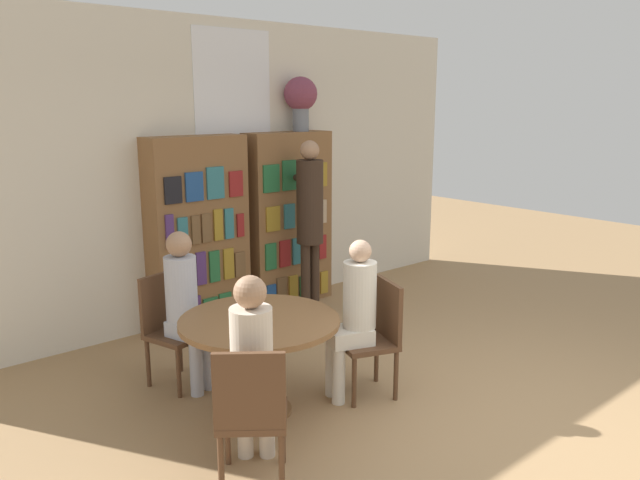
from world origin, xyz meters
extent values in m
plane|color=#9E7A51|center=(0.00, 0.00, 0.00)|extent=(16.00, 16.00, 0.00)
cube|color=beige|center=(0.00, 3.48, 1.50)|extent=(6.40, 0.06, 3.00)
cube|color=white|center=(0.00, 3.44, 2.35)|extent=(0.90, 0.01, 1.10)
cube|color=brown|center=(-0.56, 3.29, 0.94)|extent=(0.99, 0.32, 1.88)
cube|color=#4C2D6B|center=(-0.91, 3.12, 0.17)|extent=(0.16, 0.02, 0.23)
cube|color=#4C2D6B|center=(-0.74, 3.12, 0.21)|extent=(0.15, 0.02, 0.31)
cube|color=#236638|center=(-0.55, 3.12, 0.19)|extent=(0.16, 0.02, 0.25)
cube|color=#236638|center=(-0.38, 3.12, 0.19)|extent=(0.14, 0.02, 0.27)
cube|color=#236638|center=(-0.20, 3.12, 0.19)|extent=(0.12, 0.02, 0.26)
cube|color=black|center=(-0.93, 3.12, 0.63)|extent=(0.09, 0.02, 0.32)
cube|color=brown|center=(-0.77, 3.12, 0.61)|extent=(0.12, 0.02, 0.29)
cube|color=#4C2D6B|center=(-0.64, 3.12, 0.63)|extent=(0.10, 0.02, 0.32)
cube|color=#236638|center=(-0.49, 3.12, 0.62)|extent=(0.11, 0.02, 0.31)
cube|color=olive|center=(-0.33, 3.12, 0.62)|extent=(0.11, 0.02, 0.31)
cube|color=brown|center=(-0.19, 3.12, 0.59)|extent=(0.12, 0.02, 0.25)
cube|color=#4C2D6B|center=(-0.94, 3.12, 1.03)|extent=(0.08, 0.02, 0.31)
cube|color=#2D707A|center=(-0.81, 3.12, 1.01)|extent=(0.10, 0.02, 0.27)
cube|color=brown|center=(-0.68, 3.12, 1.01)|extent=(0.09, 0.02, 0.27)
cube|color=brown|center=(-0.56, 3.12, 1.02)|extent=(0.10, 0.02, 0.28)
cube|color=olive|center=(-0.43, 3.12, 1.03)|extent=(0.09, 0.02, 0.31)
cube|color=#2D707A|center=(-0.31, 3.12, 1.03)|extent=(0.10, 0.02, 0.30)
cube|color=maroon|center=(-0.18, 3.12, 0.99)|extent=(0.08, 0.02, 0.23)
cube|color=black|center=(-0.89, 3.12, 1.41)|extent=(0.17, 0.02, 0.25)
cube|color=navy|center=(-0.67, 3.12, 1.42)|extent=(0.18, 0.02, 0.27)
cube|color=#2D707A|center=(-0.44, 3.12, 1.44)|extent=(0.18, 0.02, 0.31)
cube|color=maroon|center=(-0.21, 3.12, 1.41)|extent=(0.15, 0.02, 0.25)
cube|color=brown|center=(0.56, 3.29, 0.94)|extent=(0.99, 0.32, 1.88)
cube|color=navy|center=(0.19, 3.12, 0.18)|extent=(0.12, 0.02, 0.24)
cube|color=brown|center=(0.33, 3.12, 0.21)|extent=(0.12, 0.02, 0.30)
cube|color=olive|center=(0.49, 3.12, 0.20)|extent=(0.11, 0.02, 0.29)
cube|color=#236638|center=(0.64, 3.12, 0.19)|extent=(0.11, 0.02, 0.26)
cube|color=maroon|center=(0.77, 3.12, 0.19)|extent=(0.12, 0.02, 0.26)
cube|color=olive|center=(0.93, 3.12, 0.19)|extent=(0.10, 0.02, 0.25)
cube|color=#236638|center=(0.19, 3.12, 0.61)|extent=(0.14, 0.02, 0.28)
cube|color=maroon|center=(0.38, 3.12, 0.61)|extent=(0.14, 0.02, 0.29)
cube|color=#2D707A|center=(0.55, 3.12, 0.61)|extent=(0.13, 0.02, 0.29)
cube|color=#236638|center=(0.74, 3.12, 0.62)|extent=(0.11, 0.02, 0.31)
cube|color=maroon|center=(0.91, 3.12, 0.60)|extent=(0.10, 0.02, 0.27)
cube|color=olive|center=(0.23, 3.12, 1.01)|extent=(0.17, 0.02, 0.26)
cube|color=#2D707A|center=(0.44, 3.12, 1.01)|extent=(0.14, 0.02, 0.26)
cube|color=#236638|center=(0.66, 3.12, 1.03)|extent=(0.13, 0.02, 0.31)
cube|color=tan|center=(0.89, 3.12, 1.01)|extent=(0.15, 0.02, 0.26)
cube|color=#236638|center=(0.22, 3.12, 1.43)|extent=(0.20, 0.02, 0.28)
cube|color=#236638|center=(0.45, 3.12, 1.44)|extent=(0.18, 0.02, 0.31)
cube|color=tan|center=(0.66, 3.12, 1.41)|extent=(0.18, 0.02, 0.25)
cube|color=olive|center=(0.88, 3.12, 1.42)|extent=(0.17, 0.02, 0.26)
cylinder|color=slate|center=(0.75, 3.29, 2.00)|extent=(0.18, 0.18, 0.25)
sphere|color=brown|center=(0.75, 3.29, 2.27)|extent=(0.36, 0.36, 0.36)
cylinder|color=brown|center=(-1.16, 1.41, 0.01)|extent=(0.44, 0.44, 0.03)
cylinder|color=brown|center=(-1.16, 1.41, 0.35)|extent=(0.12, 0.12, 0.64)
cylinder|color=brown|center=(-1.16, 1.41, 0.69)|extent=(1.13, 1.13, 0.04)
cube|color=brown|center=(-1.68, 0.76, 0.41)|extent=(0.56, 0.56, 0.04)
cube|color=brown|center=(-1.79, 0.62, 0.66)|extent=(0.34, 0.28, 0.45)
cylinder|color=brown|center=(-1.71, 1.00, 0.20)|extent=(0.04, 0.04, 0.39)
cylinder|color=brown|center=(-1.44, 0.79, 0.20)|extent=(0.04, 0.04, 0.39)
cylinder|color=brown|center=(-1.92, 0.74, 0.20)|extent=(0.04, 0.04, 0.39)
cylinder|color=brown|center=(-1.65, 0.52, 0.20)|extent=(0.04, 0.04, 0.39)
cube|color=brown|center=(-1.38, 2.21, 0.41)|extent=(0.49, 0.49, 0.04)
cube|color=brown|center=(-1.43, 2.38, 0.66)|extent=(0.40, 0.14, 0.45)
cylinder|color=brown|center=(-1.17, 2.09, 0.20)|extent=(0.04, 0.04, 0.39)
cylinder|color=brown|center=(-1.50, 2.00, 0.20)|extent=(0.04, 0.04, 0.39)
cylinder|color=brown|center=(-1.26, 2.41, 0.20)|extent=(0.04, 0.04, 0.39)
cylinder|color=brown|center=(-1.59, 2.32, 0.20)|extent=(0.04, 0.04, 0.39)
cube|color=brown|center=(-0.39, 1.12, 0.41)|extent=(0.52, 0.52, 0.04)
cube|color=brown|center=(-0.22, 1.06, 0.66)|extent=(0.17, 0.39, 0.45)
cylinder|color=brown|center=(-0.61, 1.02, 0.20)|extent=(0.04, 0.04, 0.39)
cylinder|color=brown|center=(-0.49, 1.34, 0.20)|extent=(0.04, 0.04, 0.39)
cylinder|color=brown|center=(-0.29, 0.90, 0.20)|extent=(0.04, 0.04, 0.39)
cylinder|color=brown|center=(-0.17, 1.22, 0.20)|extent=(0.04, 0.04, 0.39)
cube|color=#B2B7C6|center=(-1.35, 2.07, 0.49)|extent=(0.32, 0.37, 0.12)
cylinder|color=#B2B7C6|center=(-1.37, 2.15, 0.80)|extent=(0.24, 0.24, 0.50)
sphere|color=#A37A5B|center=(-1.37, 2.15, 1.15)|extent=(0.19, 0.19, 0.19)
cylinder|color=#B2B7C6|center=(-1.25, 1.98, 0.22)|extent=(0.10, 0.10, 0.43)
cylinder|color=#B2B7C6|center=(-1.38, 1.94, 0.22)|extent=(0.10, 0.10, 0.43)
cube|color=silver|center=(-0.52, 1.17, 0.49)|extent=(0.39, 0.34, 0.12)
cylinder|color=silver|center=(-0.45, 1.14, 0.80)|extent=(0.25, 0.25, 0.50)
sphere|color=tan|center=(-0.45, 1.14, 1.14)|extent=(0.17, 0.17, 0.17)
cylinder|color=silver|center=(-0.65, 1.14, 0.22)|extent=(0.10, 0.10, 0.43)
cylinder|color=silver|center=(-0.60, 1.27, 0.22)|extent=(0.10, 0.10, 0.43)
cube|color=beige|center=(-1.59, 0.87, 0.49)|extent=(0.39, 0.40, 0.12)
cylinder|color=beige|center=(-1.64, 0.81, 0.80)|extent=(0.25, 0.25, 0.50)
sphere|color=#A37A5B|center=(-1.64, 0.81, 1.15)|extent=(0.19, 0.19, 0.19)
cylinder|color=beige|center=(-1.58, 1.00, 0.22)|extent=(0.10, 0.10, 0.43)
cylinder|color=beige|center=(-1.47, 0.92, 0.22)|extent=(0.10, 0.10, 0.43)
cylinder|color=#332319|center=(0.38, 2.78, 0.39)|extent=(0.10, 0.10, 0.78)
cylinder|color=#332319|center=(0.50, 2.78, 0.39)|extent=(0.10, 0.10, 0.78)
cylinder|color=#332319|center=(0.44, 2.78, 1.20)|extent=(0.27, 0.27, 0.85)
sphere|color=#A37A5B|center=(0.44, 2.78, 1.72)|extent=(0.19, 0.19, 0.19)
cylinder|color=#332319|center=(0.53, 3.03, 1.41)|extent=(0.07, 0.30, 0.07)
camera|label=1|loc=(-3.55, -2.00, 2.21)|focal=35.00mm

